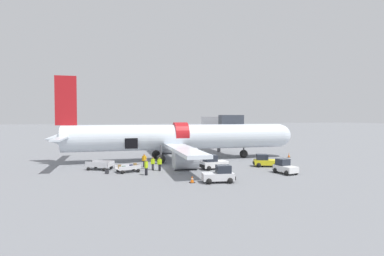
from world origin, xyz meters
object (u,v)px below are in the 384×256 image
Objects in this scene: ground_crew_loader_b at (146,167)px; airplane at (177,138)px; baggage_cart_queued at (101,166)px; ground_crew_loader_a at (160,164)px; baggage_tug_rear at (219,175)px; baggage_tug_mid at (265,161)px; ground_crew_supervisor at (144,160)px; baggage_tug_lead at (285,167)px; baggage_tug_spare at (213,163)px; baggage_cart_loading at (129,168)px; suitcase_on_tarmac_upright at (107,172)px; ground_crew_driver at (153,163)px.

airplane is at bearing 61.63° from ground_crew_loader_b.
ground_crew_loader_a is at bearing -20.87° from baggage_cart_queued.
airplane reaches higher than baggage_tug_rear.
ground_crew_supervisor is (-14.88, 3.34, 0.21)m from baggage_tug_mid.
baggage_tug_spare is (-6.83, 4.65, 0.06)m from baggage_tug_lead.
ground_crew_supervisor is at bearing 116.09° from ground_crew_loader_a.
baggage_cart_loading is (-16.76, 5.24, -0.25)m from baggage_tug_lead.
suitcase_on_tarmac_upright is (-4.41, -3.42, -0.65)m from ground_crew_supervisor.
ground_crew_loader_b is 3.08m from ground_crew_driver.
ground_crew_loader_a is 0.98m from ground_crew_driver.
baggage_tug_mid is 14.14m from ground_crew_driver.
ground_crew_loader_b reaches higher than ground_crew_driver.
ground_crew_driver is (2.80, 0.48, 0.40)m from baggage_cart_loading.
baggage_tug_lead is at bearing -20.85° from ground_crew_loader_a.
baggage_tug_lead is 0.91× the size of baggage_tug_rear.
baggage_cart_queued is at bearing 162.61° from ground_crew_driver.
baggage_tug_mid is 2.01× the size of ground_crew_loader_b.
ground_crew_driver is (-7.13, 1.07, 0.08)m from baggage_tug_spare.
baggage_tug_lead is 1.72× the size of ground_crew_loader_b.
baggage_tug_lead reaches higher than baggage_tug_mid.
baggage_cart_loading is 2.87m from ground_crew_driver.
baggage_cart_loading is at bearing 13.40° from suitcase_on_tarmac_upright.
ground_crew_driver reaches higher than baggage_cart_queued.
baggage_tug_spare is 6.43m from ground_crew_loader_a.
baggage_tug_lead is 0.86× the size of baggage_tug_mid.
ground_crew_driver is (-5.40, 8.19, 0.11)m from baggage_tug_rear.
baggage_cart_queued is at bearing 159.13° from ground_crew_loader_a.
baggage_tug_lead is 1.74× the size of ground_crew_supervisor.
baggage_tug_rear is at bearing -59.69° from ground_crew_supervisor.
baggage_tug_spare reaches higher than ground_crew_driver.
ground_crew_loader_a is at bearing 121.93° from baggage_tug_rear.
baggage_tug_rear reaches higher than baggage_tug_mid.
ground_crew_supervisor is at bearing 108.16° from ground_crew_driver.
suitcase_on_tarmac_upright is (0.75, -2.91, -0.25)m from baggage_cart_queued.
ground_crew_driver is 5.32m from suitcase_on_tarmac_upright.
baggage_tug_rear reaches higher than suitcase_on_tarmac_upright.
airplane is 7.49m from ground_crew_supervisor.
baggage_tug_lead is at bearing -53.62° from airplane.
baggage_tug_rear reaches higher than ground_crew_loader_a.
airplane is at bearing 139.74° from baggage_tug_mid.
ground_crew_loader_a is 2.77× the size of suitcase_on_tarmac_upright.
airplane is at bearing 108.11° from baggage_tug_spare.
baggage_tug_mid is 6.97m from baggage_tug_spare.
ground_crew_supervisor is (0.28, 5.26, -0.01)m from ground_crew_loader_b.
ground_crew_driver is 2.65× the size of suitcase_on_tarmac_upright.
suitcase_on_tarmac_upright is at bearing -176.35° from ground_crew_loader_a.
baggage_tug_spare is at bearing -3.40° from baggage_cart_loading.
ground_crew_supervisor reaches higher than ground_crew_driver.
baggage_cart_loading is 2.45m from suitcase_on_tarmac_upright.
airplane is 9.09m from baggage_tug_spare.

